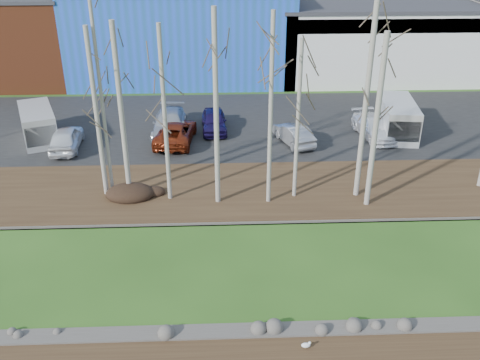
{
  "coord_description": "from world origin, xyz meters",
  "views": [
    {
      "loc": [
        -2.76,
        -12.43,
        14.41
      ],
      "look_at": [
        -1.79,
        11.0,
        2.5
      ],
      "focal_mm": 40.0,
      "sensor_mm": 36.0,
      "label": 1
    }
  ],
  "objects_px": {
    "car_0": "(66,138)",
    "car_4": "(294,134)",
    "car_3": "(214,121)",
    "van_white": "(398,119)",
    "car_2": "(169,123)",
    "van_grey": "(38,125)",
    "car_5": "(375,127)",
    "seagull": "(306,345)",
    "car_1": "(175,132)"
  },
  "relations": [
    {
      "from": "van_white",
      "to": "car_2",
      "type": "bearing_deg",
      "value": -175.6
    },
    {
      "from": "car_4",
      "to": "van_white",
      "type": "relative_size",
      "value": 0.73
    },
    {
      "from": "car_3",
      "to": "van_white",
      "type": "bearing_deg",
      "value": -8.42
    },
    {
      "from": "car_1",
      "to": "car_2",
      "type": "height_order",
      "value": "car_2"
    },
    {
      "from": "car_1",
      "to": "van_white",
      "type": "bearing_deg",
      "value": -171.42
    },
    {
      "from": "car_2",
      "to": "car_3",
      "type": "relative_size",
      "value": 1.29
    },
    {
      "from": "car_0",
      "to": "van_white",
      "type": "bearing_deg",
      "value": -179.67
    },
    {
      "from": "car_3",
      "to": "van_white",
      "type": "relative_size",
      "value": 0.77
    },
    {
      "from": "car_0",
      "to": "van_grey",
      "type": "bearing_deg",
      "value": -40.35
    },
    {
      "from": "car_5",
      "to": "van_grey",
      "type": "distance_m",
      "value": 23.24
    },
    {
      "from": "van_grey",
      "to": "car_3",
      "type": "bearing_deg",
      "value": -15.74
    },
    {
      "from": "seagull",
      "to": "car_4",
      "type": "relative_size",
      "value": 0.1
    },
    {
      "from": "car_2",
      "to": "car_4",
      "type": "relative_size",
      "value": 1.36
    },
    {
      "from": "car_2",
      "to": "car_5",
      "type": "xyz_separation_m",
      "value": [
        14.34,
        -1.06,
        -0.09
      ]
    },
    {
      "from": "seagull",
      "to": "car_2",
      "type": "distance_m",
      "value": 21.95
    },
    {
      "from": "van_grey",
      "to": "van_white",
      "type": "bearing_deg",
      "value": -21.72
    },
    {
      "from": "car_4",
      "to": "car_1",
      "type": "bearing_deg",
      "value": -22.98
    },
    {
      "from": "van_grey",
      "to": "car_5",
      "type": "bearing_deg",
      "value": -22.47
    },
    {
      "from": "van_white",
      "to": "seagull",
      "type": "bearing_deg",
      "value": -108.0
    },
    {
      "from": "car_2",
      "to": "van_white",
      "type": "bearing_deg",
      "value": -2.61
    },
    {
      "from": "seagull",
      "to": "car_0",
      "type": "height_order",
      "value": "car_0"
    },
    {
      "from": "seagull",
      "to": "car_5",
      "type": "height_order",
      "value": "car_5"
    },
    {
      "from": "seagull",
      "to": "van_white",
      "type": "distance_m",
      "value": 22.31
    },
    {
      "from": "car_2",
      "to": "van_grey",
      "type": "relative_size",
      "value": 1.02
    },
    {
      "from": "van_white",
      "to": "van_grey",
      "type": "xyz_separation_m",
      "value": [
        -24.9,
        0.09,
        -0.08
      ]
    },
    {
      "from": "car_2",
      "to": "van_grey",
      "type": "bearing_deg",
      "value": -175.58
    },
    {
      "from": "car_2",
      "to": "car_4",
      "type": "distance_m",
      "value": 8.79
    },
    {
      "from": "seagull",
      "to": "car_3",
      "type": "relative_size",
      "value": 0.1
    },
    {
      "from": "car_5",
      "to": "seagull",
      "type": "bearing_deg",
      "value": -120.65
    },
    {
      "from": "seagull",
      "to": "car_3",
      "type": "distance_m",
      "value": 21.76
    },
    {
      "from": "car_0",
      "to": "car_3",
      "type": "relative_size",
      "value": 1.05
    },
    {
      "from": "van_white",
      "to": "car_1",
      "type": "bearing_deg",
      "value": -170.11
    },
    {
      "from": "car_2",
      "to": "van_white",
      "type": "distance_m",
      "value": 16.03
    },
    {
      "from": "car_0",
      "to": "car_4",
      "type": "xyz_separation_m",
      "value": [
        15.18,
        0.31,
        -0.1
      ]
    },
    {
      "from": "car_0",
      "to": "car_2",
      "type": "xyz_separation_m",
      "value": [
        6.64,
        2.35,
        0.03
      ]
    },
    {
      "from": "car_0",
      "to": "van_white",
      "type": "xyz_separation_m",
      "value": [
        22.65,
        1.59,
        0.4
      ]
    },
    {
      "from": "car_4",
      "to": "van_white",
      "type": "xyz_separation_m",
      "value": [
        7.46,
        1.28,
        0.5
      ]
    },
    {
      "from": "car_1",
      "to": "van_white",
      "type": "xyz_separation_m",
      "value": [
        15.49,
        0.75,
        0.44
      ]
    },
    {
      "from": "car_1",
      "to": "car_5",
      "type": "relative_size",
      "value": 1.08
    },
    {
      "from": "car_2",
      "to": "car_5",
      "type": "relative_size",
      "value": 1.13
    },
    {
      "from": "seagull",
      "to": "car_4",
      "type": "distance_m",
      "value": 19.01
    },
    {
      "from": "car_5",
      "to": "van_white",
      "type": "relative_size",
      "value": 0.87
    },
    {
      "from": "seagull",
      "to": "car_4",
      "type": "height_order",
      "value": "car_4"
    },
    {
      "from": "seagull",
      "to": "van_white",
      "type": "xyz_separation_m",
      "value": [
        9.46,
        20.18,
        1.14
      ]
    },
    {
      "from": "car_0",
      "to": "car_4",
      "type": "bearing_deg",
      "value": 177.47
    },
    {
      "from": "seagull",
      "to": "car_1",
      "type": "distance_m",
      "value": 20.36
    },
    {
      "from": "seagull",
      "to": "van_grey",
      "type": "xyz_separation_m",
      "value": [
        -15.44,
        20.27,
        1.06
      ]
    },
    {
      "from": "car_1",
      "to": "car_4",
      "type": "distance_m",
      "value": 8.04
    },
    {
      "from": "car_4",
      "to": "van_white",
      "type": "distance_m",
      "value": 7.59
    },
    {
      "from": "car_3",
      "to": "van_grey",
      "type": "height_order",
      "value": "van_grey"
    }
  ]
}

